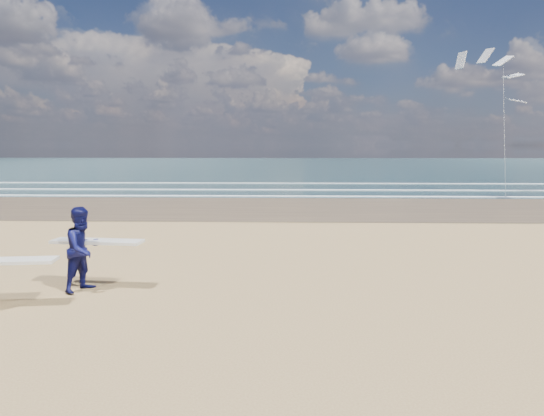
{
  "coord_description": "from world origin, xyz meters",
  "views": [
    {
      "loc": [
        4.95,
        -9.31,
        3.41
      ],
      "look_at": [
        4.44,
        6.0,
        1.43
      ],
      "focal_mm": 32.0,
      "sensor_mm": 36.0,
      "label": 1
    }
  ],
  "objects": [
    {
      "name": "foam_breakers",
      "position": [
        20.0,
        28.1,
        0.05
      ],
      "size": [
        220.0,
        11.7,
        0.05
      ],
      "color": "white",
      "rests_on": "ground"
    },
    {
      "name": "surfer_far",
      "position": [
        0.15,
        1.71,
        1.0
      ],
      "size": [
        2.24,
        1.31,
        2.0
      ],
      "color": "#0B0D42",
      "rests_on": "ground"
    },
    {
      "name": "ocean",
      "position": [
        20.0,
        72.0,
        0.01
      ],
      "size": [
        220.0,
        100.0,
        0.02
      ],
      "primitive_type": "cube",
      "color": "#1B383D",
      "rests_on": "ground"
    },
    {
      "name": "kite_1",
      "position": [
        19.82,
        25.18,
        5.86
      ],
      "size": [
        5.87,
        4.75,
        10.53
      ],
      "color": "slate",
      "rests_on": "ground"
    }
  ]
}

